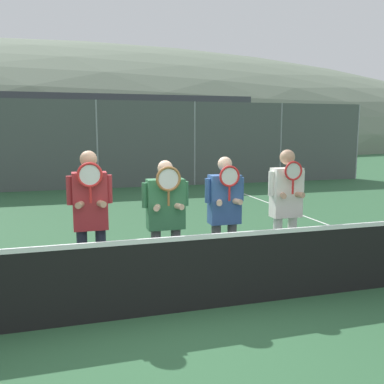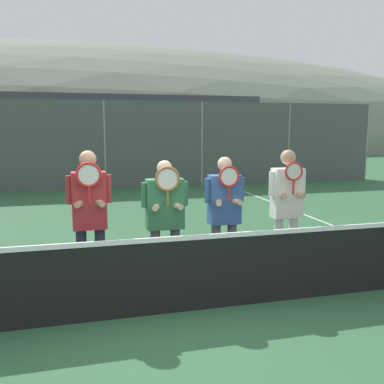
% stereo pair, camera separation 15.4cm
% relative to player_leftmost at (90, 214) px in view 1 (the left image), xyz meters
% --- Properties ---
extents(ground_plane, '(120.00, 120.00, 0.00)m').
position_rel_player_leftmost_xyz_m(ground_plane, '(0.79, -0.71, -1.10)').
color(ground_plane, '#2D5B38').
extents(hill_distant, '(125.68, 69.82, 24.44)m').
position_rel_player_leftmost_xyz_m(hill_distant, '(0.79, 56.87, -1.10)').
color(hill_distant, slate).
rests_on(hill_distant, ground_plane).
extents(clubhouse_building, '(17.91, 5.50, 3.73)m').
position_rel_player_leftmost_xyz_m(clubhouse_building, '(-0.08, 17.92, 0.79)').
color(clubhouse_building, beige).
rests_on(clubhouse_building, ground_plane).
extents(fence_back, '(21.63, 0.06, 3.12)m').
position_rel_player_leftmost_xyz_m(fence_back, '(0.79, 10.18, 0.46)').
color(fence_back, gray).
rests_on(fence_back, ground_plane).
extents(tennis_net, '(12.09, 0.09, 1.02)m').
position_rel_player_leftmost_xyz_m(tennis_net, '(0.79, -0.71, -0.62)').
color(tennis_net, gray).
rests_on(tennis_net, ground_plane).
extents(court_line_right_sideline, '(0.05, 16.00, 0.01)m').
position_rel_player_leftmost_xyz_m(court_line_right_sideline, '(5.29, 2.29, -1.09)').
color(court_line_right_sideline, white).
rests_on(court_line_right_sideline, ground_plane).
extents(player_leftmost, '(0.55, 0.34, 1.87)m').
position_rel_player_leftmost_xyz_m(player_leftmost, '(0.00, 0.00, 0.00)').
color(player_leftmost, '#232838').
rests_on(player_leftmost, ground_plane).
extents(player_center_left, '(0.62, 0.34, 1.73)m').
position_rel_player_leftmost_xyz_m(player_center_left, '(0.96, 0.05, -0.07)').
color(player_center_left, '#56565B').
rests_on(player_center_left, ground_plane).
extents(player_center_right, '(0.56, 0.34, 1.76)m').
position_rel_player_leftmost_xyz_m(player_center_right, '(1.79, 0.07, -0.07)').
color(player_center_right, '#56565B').
rests_on(player_center_right, ground_plane).
extents(player_rightmost, '(0.56, 0.34, 1.84)m').
position_rel_player_leftmost_xyz_m(player_rightmost, '(2.72, 0.06, -0.01)').
color(player_rightmost, white).
rests_on(player_rightmost, ground_plane).
extents(car_left_of_center, '(4.72, 1.97, 1.77)m').
position_rel_player_leftmost_xyz_m(car_left_of_center, '(0.07, 12.72, -0.19)').
color(car_left_of_center, black).
rests_on(car_left_of_center, ground_plane).
extents(car_center, '(4.31, 2.04, 1.74)m').
position_rel_player_leftmost_xyz_m(car_center, '(5.30, 12.74, -0.21)').
color(car_center, '#B2B7BC').
rests_on(car_center, ground_plane).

